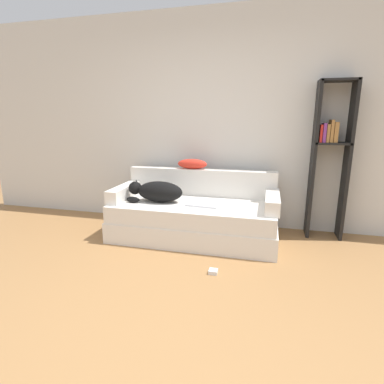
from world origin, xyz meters
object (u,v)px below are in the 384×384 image
at_px(laptop, 203,205).
at_px(bookshelf, 330,153).
at_px(throw_pillow, 192,164).
at_px(dog, 157,191).
at_px(couch, 194,220).
at_px(power_adapter, 213,272).

xyz_separation_m(laptop, bookshelf, (1.37, 0.53, 0.57)).
bearing_deg(throw_pillow, dog, -126.52).
distance_m(couch, laptop, 0.28).
distance_m(dog, power_adapter, 1.23).
height_order(laptop, throw_pillow, throw_pillow).
xyz_separation_m(laptop, power_adapter, (0.25, -0.71, -0.43)).
distance_m(couch, power_adapter, 0.91).
relative_size(couch, dog, 2.88).
relative_size(laptop, bookshelf, 0.21).
height_order(couch, dog, dog).
bearing_deg(power_adapter, dog, 137.93).
relative_size(dog, bookshelf, 0.37).
xyz_separation_m(laptop, throw_pillow, (-0.24, 0.47, 0.39)).
bearing_deg(throw_pillow, power_adapter, -67.05).
xyz_separation_m(dog, throw_pillow, (0.32, 0.43, 0.28)).
relative_size(dog, laptop, 1.79).
bearing_deg(dog, laptop, -3.26).
relative_size(couch, power_adapter, 24.11).
bearing_deg(power_adapter, laptop, 109.85).
xyz_separation_m(dog, bookshelf, (1.93, 0.50, 0.45)).
relative_size(dog, power_adapter, 8.37).
height_order(couch, throw_pillow, throw_pillow).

